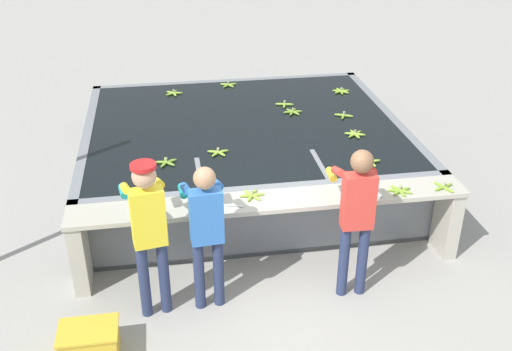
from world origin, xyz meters
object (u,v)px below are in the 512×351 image
object	(u,v)px
banana_bunch_floating_1	(284,104)
banana_bunch_floating_8	(344,115)
worker_0	(148,225)
banana_bunch_floating_9	(229,85)
banana_bunch_ledge_0	(400,190)
banana_bunch_floating_7	(218,152)
banana_bunch_floating_5	(355,134)
banana_bunch_floating_3	(174,93)
knife_1	(362,193)
knife_0	(223,204)
worker_1	(206,225)
worker_2	(357,210)
crate	(90,342)
banana_bunch_floating_2	(293,112)
banana_bunch_ledge_2	(252,195)
banana_bunch_floating_0	(370,162)
banana_bunch_floating_4	(341,91)
banana_bunch_floating_6	(166,162)
banana_bunch_ledge_1	(444,187)

from	to	relation	value
banana_bunch_floating_1	banana_bunch_floating_8	xyz separation A→B (m)	(0.74, -0.56, 0.00)
worker_0	banana_bunch_floating_1	world-z (taller)	worker_0
banana_bunch_floating_9	banana_bunch_ledge_0	world-z (taller)	banana_bunch_ledge_0
banana_bunch_floating_7	banana_bunch_floating_5	bearing A→B (deg)	8.02
banana_bunch_floating_3	knife_1	world-z (taller)	banana_bunch_floating_3
knife_0	knife_1	xyz separation A→B (m)	(1.54, -0.00, 0.00)
banana_bunch_floating_5	banana_bunch_ledge_0	distance (m)	1.55
worker_1	worker_2	world-z (taller)	worker_2
banana_bunch_floating_9	crate	world-z (taller)	banana_bunch_floating_9
banana_bunch_floating_2	banana_bunch_floating_5	bearing A→B (deg)	-54.61
banana_bunch_floating_2	banana_bunch_ledge_0	world-z (taller)	banana_bunch_ledge_0
knife_1	worker_1	bearing A→B (deg)	-165.10
banana_bunch_floating_3	knife_1	size ratio (longest dim) A/B	0.88
banana_bunch_ledge_2	knife_1	distance (m)	1.21
banana_bunch_floating_0	banana_bunch_floating_3	distance (m)	3.57
banana_bunch_floating_5	knife_1	world-z (taller)	banana_bunch_floating_5
banana_bunch_floating_0	banana_bunch_floating_2	xyz separation A→B (m)	(-0.57, 1.72, -0.00)
crate	banana_bunch_floating_4	bearing A→B (deg)	49.35
banana_bunch_floating_3	banana_bunch_floating_4	distance (m)	2.62
banana_bunch_floating_6	banana_bunch_floating_7	world-z (taller)	same
worker_1	banana_bunch_floating_9	world-z (taller)	worker_1
knife_0	knife_1	world-z (taller)	same
banana_bunch_floating_6	banana_bunch_ledge_1	bearing A→B (deg)	-20.41
worker_1	banana_bunch_floating_5	distance (m)	2.93
banana_bunch_floating_2	banana_bunch_floating_9	bearing A→B (deg)	120.48
banana_bunch_floating_7	banana_bunch_ledge_0	size ratio (longest dim) A/B	0.99
banana_bunch_floating_8	banana_bunch_ledge_0	bearing A→B (deg)	-90.64
worker_0	banana_bunch_ledge_2	size ratio (longest dim) A/B	6.08
worker_1	banana_bunch_floating_3	distance (m)	3.96
banana_bunch_ledge_0	banana_bunch_ledge_2	size ratio (longest dim) A/B	1.00
banana_bunch_floating_3	banana_bunch_floating_6	xyz separation A→B (m)	(-0.18, -2.40, 0.00)
banana_bunch_floating_2	banana_bunch_ledge_2	size ratio (longest dim) A/B	1.00
banana_bunch_floating_9	worker_1	bearing A→B (deg)	-99.89
banana_bunch_floating_2	banana_bunch_floating_9	world-z (taller)	same
banana_bunch_ledge_2	banana_bunch_floating_7	bearing A→B (deg)	102.24
banana_bunch_floating_8	banana_bunch_ledge_0	xyz separation A→B (m)	(-0.02, -2.21, 0.00)
banana_bunch_floating_5	knife_1	size ratio (longest dim) A/B	0.90
worker_1	banana_bunch_ledge_0	bearing A→B (deg)	11.25
banana_bunch_floating_0	banana_bunch_floating_6	distance (m)	2.45
banana_bunch_floating_0	worker_1	bearing A→B (deg)	-150.71
banana_bunch_floating_9	banana_bunch_ledge_2	size ratio (longest dim) A/B	0.98
banana_bunch_floating_1	knife_0	world-z (taller)	banana_bunch_floating_1
banana_bunch_floating_4	banana_bunch_ledge_0	world-z (taller)	banana_bunch_ledge_0
banana_bunch_floating_6	banana_bunch_ledge_2	world-z (taller)	banana_bunch_ledge_2
banana_bunch_floating_5	banana_bunch_ledge_2	size ratio (longest dim) A/B	1.01
worker_1	banana_bunch_floating_0	xyz separation A→B (m)	(2.08, 1.17, -0.05)
banana_bunch_floating_8	crate	bearing A→B (deg)	-136.13
banana_bunch_floating_1	knife_0	size ratio (longest dim) A/B	0.83
banana_bunch_floating_3	banana_bunch_floating_6	distance (m)	2.41
banana_bunch_floating_8	worker_0	bearing A→B (deg)	-135.78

